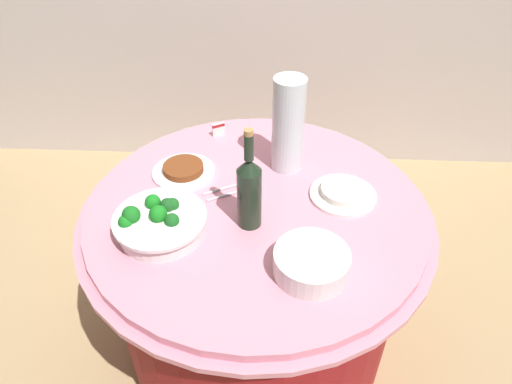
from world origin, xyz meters
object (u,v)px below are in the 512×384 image
object	(u,v)px
broccoli_bowl	(160,222)
plate_stack	(311,263)
food_plate_stir_fry	(184,170)
serving_tongs	(229,190)
food_plate_rice	(343,193)
label_placard_front	(219,129)
decorative_fruit_vase	(288,130)
wine_bottle	(249,190)

from	to	relation	value
broccoli_bowl	plate_stack	size ratio (longest dim) A/B	1.33
plate_stack	food_plate_stir_fry	world-z (taller)	plate_stack
serving_tongs	food_plate_rice	xyz separation A→B (m)	(0.38, -0.01, 0.01)
broccoli_bowl	serving_tongs	world-z (taller)	broccoli_bowl
food_plate_rice	label_placard_front	world-z (taller)	label_placard_front
decorative_fruit_vase	wine_bottle	bearing A→B (deg)	-110.37
broccoli_bowl	food_plate_rice	world-z (taller)	broccoli_bowl
plate_stack	food_plate_stir_fry	bearing A→B (deg)	134.62
wine_bottle	label_placard_front	xyz separation A→B (m)	(-0.15, 0.50, -0.10)
plate_stack	serving_tongs	bearing A→B (deg)	127.06
decorative_fruit_vase	food_plate_stir_fry	distance (m)	0.39
food_plate_rice	food_plate_stir_fry	bearing A→B (deg)	169.62
wine_bottle	serving_tongs	world-z (taller)	wine_bottle
plate_stack	decorative_fruit_vase	distance (m)	0.51
wine_bottle	food_plate_rice	xyz separation A→B (m)	(0.30, 0.14, -0.11)
broccoli_bowl	food_plate_stir_fry	bearing A→B (deg)	86.30
decorative_fruit_vase	broccoli_bowl	bearing A→B (deg)	-136.67
decorative_fruit_vase	serving_tongs	distance (m)	0.29
plate_stack	food_plate_stir_fry	distance (m)	0.61
wine_bottle	food_plate_rice	world-z (taller)	wine_bottle
wine_bottle	serving_tongs	xyz separation A→B (m)	(-0.08, 0.15, -0.12)
serving_tongs	label_placard_front	distance (m)	0.36
serving_tongs	food_plate_stir_fry	xyz separation A→B (m)	(-0.17, 0.09, 0.01)
broccoli_bowl	wine_bottle	bearing A→B (deg)	11.16
label_placard_front	decorative_fruit_vase	bearing A→B (deg)	-36.12
food_plate_stir_fry	label_placard_front	size ratio (longest dim) A/B	4.00
wine_bottle	decorative_fruit_vase	distance (m)	0.33
decorative_fruit_vase	food_plate_stir_fry	size ratio (longest dim) A/B	1.55
food_plate_rice	label_placard_front	size ratio (longest dim) A/B	4.00
broccoli_bowl	label_placard_front	xyz separation A→B (m)	(0.12, 0.55, -0.01)
food_plate_stir_fry	broccoli_bowl	bearing A→B (deg)	-93.70
plate_stack	label_placard_front	distance (m)	0.77
decorative_fruit_vase	label_placard_front	world-z (taller)	decorative_fruit_vase
label_placard_front	food_plate_rice	bearing A→B (deg)	-38.23
decorative_fruit_vase	serving_tongs	world-z (taller)	decorative_fruit_vase
food_plate_rice	wine_bottle	bearing A→B (deg)	-154.58
serving_tongs	plate_stack	bearing A→B (deg)	-52.94
serving_tongs	label_placard_front	bearing A→B (deg)	102.00
plate_stack	decorative_fruit_vase	world-z (taller)	decorative_fruit_vase
plate_stack	food_plate_stir_fry	size ratio (longest dim) A/B	0.95
wine_bottle	serving_tongs	size ratio (longest dim) A/B	2.07
broccoli_bowl	serving_tongs	xyz separation A→B (m)	(0.19, 0.20, -0.03)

